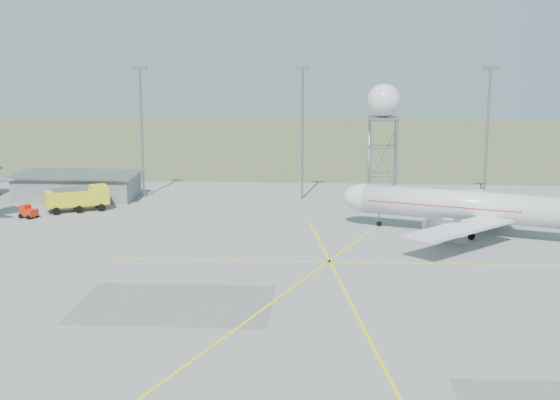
# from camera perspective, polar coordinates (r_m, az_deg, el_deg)

# --- Properties ---
(ground) EXTENTS (400.00, 400.00, 0.00)m
(ground) POSITION_cam_1_polar(r_m,az_deg,el_deg) (58.57, 9.33, -12.68)
(ground) COLOR #979792
(ground) RESTS_ON ground
(grass_strip) EXTENTS (400.00, 120.00, 0.03)m
(grass_strip) POSITION_cam_1_polar(r_m,az_deg,el_deg) (194.77, 5.34, 4.30)
(grass_strip) COLOR #4C6034
(grass_strip) RESTS_ON ground
(building_grey) EXTENTS (19.00, 10.00, 3.90)m
(building_grey) POSITION_cam_1_polar(r_m,az_deg,el_deg) (125.47, -14.60, 1.00)
(building_grey) COLOR gray
(building_grey) RESTS_ON ground
(mast_a) EXTENTS (2.20, 0.50, 20.50)m
(mast_a) POSITION_cam_1_polar(r_m,az_deg,el_deg) (123.28, -10.10, 5.75)
(mast_a) COLOR gray
(mast_a) RESTS_ON ground
(mast_b) EXTENTS (2.20, 0.50, 20.50)m
(mast_b) POSITION_cam_1_polar(r_m,az_deg,el_deg) (119.87, 1.65, 5.77)
(mast_b) COLOR gray
(mast_b) RESTS_ON ground
(mast_c) EXTENTS (2.20, 0.50, 20.50)m
(mast_c) POSITION_cam_1_polar(r_m,az_deg,el_deg) (122.17, 14.95, 5.50)
(mast_c) COLOR gray
(mast_c) RESTS_ON ground
(airliner_main) EXTENTS (33.23, 31.33, 11.59)m
(airliner_main) POSITION_cam_1_polar(r_m,az_deg,el_deg) (101.08, 13.40, -0.47)
(airliner_main) COLOR silver
(airliner_main) RESTS_ON ground
(radar_tower) EXTENTS (4.96, 4.96, 17.94)m
(radar_tower) POSITION_cam_1_polar(r_m,az_deg,el_deg) (118.33, 7.54, 4.63)
(radar_tower) COLOR gray
(radar_tower) RESTS_ON ground
(fire_truck) EXTENTS (9.26, 6.59, 3.55)m
(fire_truck) POSITION_cam_1_polar(r_m,az_deg,el_deg) (116.05, -14.50, 0.05)
(fire_truck) COLOR yellow
(fire_truck) RESTS_ON ground
(baggage_tug) EXTENTS (2.73, 2.58, 1.80)m
(baggage_tug) POSITION_cam_1_polar(r_m,az_deg,el_deg) (113.54, -17.93, -0.91)
(baggage_tug) COLOR #B9220D
(baggage_tug) RESTS_ON ground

